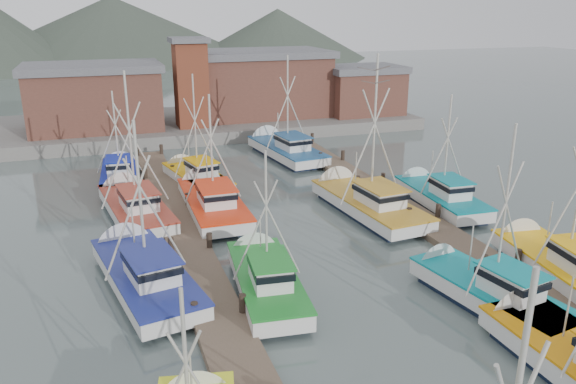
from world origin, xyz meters
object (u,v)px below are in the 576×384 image
object	(u,v)px
boat_8	(211,201)
boat_12	(195,177)
boat_4	(264,277)
lookout_tower	(191,82)

from	to	relation	value
boat_8	boat_12	xyz separation A→B (m)	(-0.07, 5.76, 0.00)
boat_8	boat_12	size ratio (longest dim) A/B	1.14
boat_12	boat_8	bearing A→B (deg)	-101.24
boat_4	boat_8	world-z (taller)	boat_8
boat_8	boat_12	bearing A→B (deg)	91.31
lookout_tower	boat_12	size ratio (longest dim) A/B	0.96
lookout_tower	boat_4	size ratio (longest dim) A/B	0.99
lookout_tower	boat_12	distance (m)	16.68
boat_8	boat_4	bearing A→B (deg)	-88.53
boat_4	lookout_tower	bearing A→B (deg)	91.87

